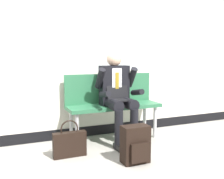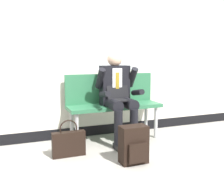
# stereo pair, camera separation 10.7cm
# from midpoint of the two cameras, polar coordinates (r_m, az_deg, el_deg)

# --- Properties ---
(ground_plane) EXTENTS (18.00, 18.00, 0.00)m
(ground_plane) POSITION_cam_midpoint_polar(r_m,az_deg,el_deg) (3.51, -2.31, -12.46)
(ground_plane) COLOR #9E9991
(station_wall) EXTENTS (5.95, 0.14, 2.88)m
(station_wall) POSITION_cam_midpoint_polar(r_m,az_deg,el_deg) (3.89, -5.67, 10.80)
(station_wall) COLOR silver
(station_wall) RESTS_ON ground
(bench_with_person) EXTENTS (1.34, 0.42, 0.93)m
(bench_with_person) POSITION_cam_midpoint_polar(r_m,az_deg,el_deg) (3.76, -0.80, -2.34)
(bench_with_person) COLOR #2D6B47
(bench_with_person) RESTS_ON ground
(person_seated) EXTENTS (0.57, 0.70, 1.26)m
(person_seated) POSITION_cam_midpoint_polar(r_m,az_deg,el_deg) (3.55, 0.43, -0.96)
(person_seated) COLOR black
(person_seated) RESTS_ON ground
(backpack) EXTENTS (0.30, 0.21, 0.42)m
(backpack) POSITION_cam_midpoint_polar(r_m,az_deg,el_deg) (2.97, 4.12, -11.98)
(backpack) COLOR black
(backpack) RESTS_ON ground
(handbag) EXTENTS (0.39, 0.09, 0.44)m
(handbag) POSITION_cam_midpoint_polar(r_m,az_deg,el_deg) (3.19, -10.22, -11.56)
(handbag) COLOR black
(handbag) RESTS_ON ground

